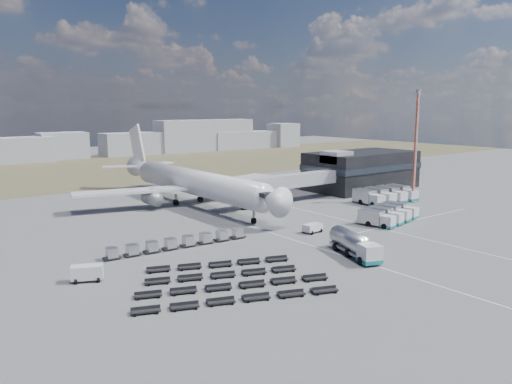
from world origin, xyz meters
TOP-DOWN VIEW (x-y plane):
  - ground at (0.00, 0.00)m, footprint 420.00×420.00m
  - grass_strip at (0.00, 110.00)m, footprint 420.00×90.00m
  - lane_markings at (9.77, 3.00)m, footprint 47.12×110.00m
  - terminal at (47.77, 23.96)m, footprint 30.40×16.40m
  - jet_bridge at (15.90, 20.42)m, footprint 30.30×3.80m
  - airliner at (0.00, 32.38)m, footprint 51.59×64.53m
  - skyline at (-1.10, 151.28)m, footprint 286.91×25.33m
  - fuel_tanker at (-0.88, -17.02)m, footprint 6.25×11.43m
  - pushback_tug at (4.00, -2.92)m, footprint 3.70×2.33m
  - utility_van at (-36.27, -3.61)m, footprint 4.29×3.23m
  - catering_truck at (14.04, 32.73)m, footprint 4.70×6.72m
  - service_trucks_near at (21.64, -5.75)m, footprint 13.57×9.22m
  - service_trucks_far at (37.49, 7.46)m, footprint 14.53×8.60m
  - uld_row at (-19.54, 2.62)m, footprint 24.06×3.15m
  - baggage_dollies at (-22.52, -15.05)m, footprint 27.00×22.23m
  - floodlight_mast at (42.66, 3.68)m, footprint 2.45×2.00m

SIDE VIEW (x-z plane):
  - ground at x=0.00m, z-range 0.00..0.00m
  - grass_strip at x=0.00m, z-range 0.00..0.01m
  - lane_markings at x=9.77m, z-range 0.00..0.01m
  - baggage_dollies at x=-22.52m, z-range 0.00..0.76m
  - pushback_tug at x=4.00m, z-range 0.00..1.56m
  - uld_row at x=-19.54m, z-range 0.16..1.78m
  - utility_van at x=-36.27m, z-range 0.00..2.12m
  - catering_truck at x=14.04m, z-range 0.03..2.89m
  - service_trucks_near at x=21.64m, z-range 0.12..2.89m
  - service_trucks_far at x=37.49m, z-range 0.14..3.27m
  - fuel_tanker at x=-0.88m, z-range 0.00..3.59m
  - jet_bridge at x=15.90m, z-range 1.53..8.58m
  - terminal at x=47.77m, z-range -0.25..10.75m
  - airliner at x=0.00m, z-range -3.52..14.10m
  - skyline at x=-1.10m, z-range -3.33..17.52m
  - floodlight_mast at x=42.66m, z-range 0.03..25.88m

